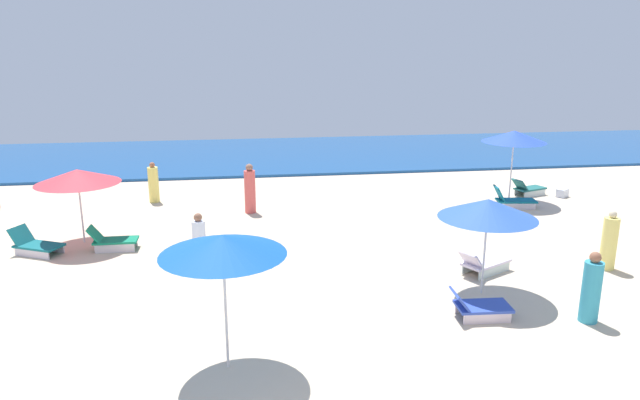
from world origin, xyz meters
TOP-DOWN VIEW (x-y plane):
  - ocean at (0.00, 24.79)m, footprint 60.00×10.43m
  - umbrella_0 at (-6.77, 11.61)m, footprint 2.40×2.40m
  - lounge_chair_0_0 at (-7.86, 10.77)m, footprint 1.55×1.21m
  - lounge_chair_0_1 at (-5.81, 10.81)m, footprint 1.34×0.62m
  - umbrella_1 at (7.87, 14.25)m, footprint 2.31×2.31m
  - lounge_chair_1_0 at (7.58, 13.36)m, footprint 1.55×0.83m
  - lounge_chair_1_1 at (8.97, 14.91)m, footprint 1.49×0.99m
  - umbrella_2 at (-2.50, 3.98)m, footprint 2.22×2.22m
  - umbrella_4 at (3.41, 6.42)m, footprint 2.25×2.25m
  - lounge_chair_4_0 at (2.81, 5.21)m, footprint 1.29×0.75m
  - lounge_chair_4_1 at (3.96, 7.60)m, footprint 1.57×1.22m
  - beachgoer_0 at (5.04, 4.72)m, footprint 0.48×0.48m
  - beachgoer_1 at (-5.29, 16.04)m, footprint 0.50×0.50m
  - beachgoer_2 at (-1.79, 14.09)m, footprint 0.44×0.44m
  - beachgoer_4 at (7.28, 7.43)m, footprint 0.52×0.52m
  - beachgoer_5 at (-3.24, 8.89)m, footprint 0.36×0.36m
  - cooler_box_1 at (10.19, 14.53)m, footprint 0.56×0.53m

SIDE VIEW (x-z plane):
  - ocean at x=0.00m, z-range 0.00..0.12m
  - cooler_box_1 at x=10.19m, z-range 0.00..0.31m
  - lounge_chair_4_0 at x=2.81m, z-range -0.06..0.57m
  - lounge_chair_4_1 at x=3.96m, z-range -0.08..0.61m
  - lounge_chair_0_0 at x=-7.86m, z-range -0.10..0.64m
  - lounge_chair_1_1 at x=8.97m, z-range -0.08..0.63m
  - lounge_chair_1_0 at x=7.58m, z-range -0.12..0.67m
  - lounge_chair_0_1 at x=-5.81m, z-range -0.08..0.63m
  - beachgoer_1 at x=-5.29m, z-range -0.06..1.44m
  - beachgoer_5 at x=-3.24m, z-range -0.06..1.47m
  - beachgoer_0 at x=5.04m, z-range -0.07..1.49m
  - beachgoer_4 at x=7.28m, z-range -0.07..1.51m
  - beachgoer_2 at x=-1.79m, z-range -0.06..1.67m
  - umbrella_0 at x=-6.77m, z-range 0.90..3.11m
  - umbrella_4 at x=3.41m, z-range 0.92..3.22m
  - umbrella_2 at x=-2.50m, z-range 1.08..3.61m
  - umbrella_1 at x=7.87m, z-range 1.11..3.76m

